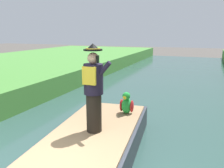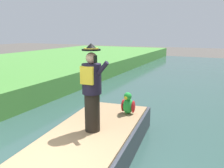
{
  "view_description": "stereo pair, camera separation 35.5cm",
  "coord_description": "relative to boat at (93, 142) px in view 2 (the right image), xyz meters",
  "views": [
    {
      "loc": [
        2.17,
        -2.74,
        2.81
      ],
      "look_at": [
        0.18,
        2.29,
        1.61
      ],
      "focal_mm": 38.95,
      "sensor_mm": 36.0,
      "label": 1
    },
    {
      "loc": [
        2.5,
        -2.6,
        2.81
      ],
      "look_at": [
        0.18,
        2.29,
        1.61
      ],
      "focal_mm": 38.95,
      "sensor_mm": 36.0,
      "label": 2
    }
  ],
  "objects": [
    {
      "name": "parrot_plush",
      "position": [
        0.33,
        1.26,
        0.55
      ],
      "size": [
        0.36,
        0.35,
        0.57
      ],
      "color": "green",
      "rests_on": "boat"
    },
    {
      "name": "boat",
      "position": [
        0.0,
        0.0,
        0.0
      ],
      "size": [
        2.27,
        4.38,
        0.61
      ],
      "color": "#333842",
      "rests_on": "canal_water"
    },
    {
      "name": "person_pirate",
      "position": [
        0.05,
        -0.08,
        1.23
      ],
      "size": [
        0.61,
        0.42,
        1.85
      ],
      "rotation": [
        0.0,
        0.0,
        -0.2
      ],
      "color": "black",
      "rests_on": "boat"
    }
  ]
}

